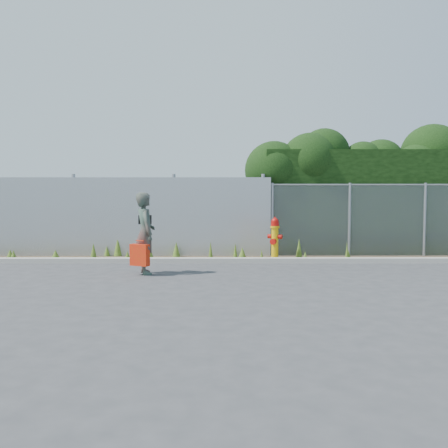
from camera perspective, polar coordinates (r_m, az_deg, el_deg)
name	(u,v)px	position (r m, az deg, el deg)	size (l,w,h in m)	color
ground	(238,275)	(9.26, 1.90, -6.69)	(80.00, 80.00, 0.00)	#37373A
curb	(236,260)	(11.03, 1.56, -4.76)	(16.00, 0.22, 0.12)	#A9A398
weed_strip	(194,255)	(11.70, -3.98, -4.06)	(16.00, 1.30, 0.54)	#413325
corrugated_fence	(118,217)	(12.48, -13.68, 0.90)	(8.50, 0.21, 2.30)	#A6AAAD
chainlink_fence	(387,220)	(12.97, 20.52, 0.55)	(6.50, 0.07, 2.05)	gray
hedge	(374,184)	(13.91, 19.00, 4.94)	(7.87, 2.10, 3.87)	black
fire_hydrant	(275,239)	(11.49, 6.66, -1.99)	(0.38, 0.34, 1.14)	gold
woman	(145,233)	(9.48, -10.26, -1.19)	(0.64, 0.42, 1.75)	#106955
red_tote_bag	(140,255)	(9.34, -10.95, -3.99)	(0.41, 0.15, 0.54)	#C3340B
black_shoulder_bag	(145,220)	(9.61, -10.28, 0.56)	(0.26, 0.11, 0.20)	black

